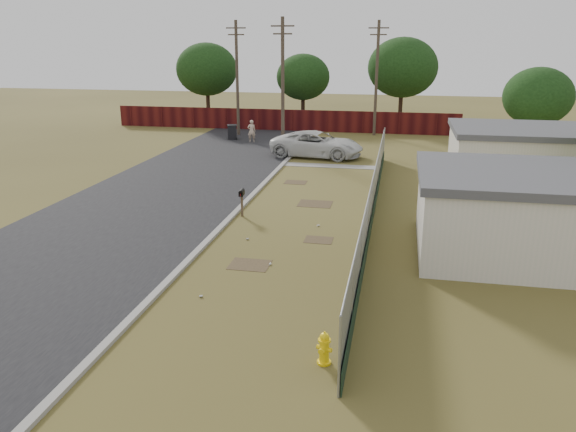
% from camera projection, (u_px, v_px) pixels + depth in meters
% --- Properties ---
extents(ground, '(120.00, 120.00, 0.00)m').
position_uv_depth(ground, '(298.00, 223.00, 24.17)').
color(ground, olive).
rests_on(ground, ground).
extents(street, '(15.10, 60.00, 0.12)m').
position_uv_depth(street, '(209.00, 173.00, 32.96)').
color(street, black).
rests_on(street, ground).
extents(chainlink_fence, '(0.10, 27.06, 2.02)m').
position_uv_depth(chainlink_fence, '(373.00, 202.00, 24.31)').
color(chainlink_fence, gray).
rests_on(chainlink_fence, ground).
extents(privacy_fence, '(30.00, 0.12, 1.80)m').
position_uv_depth(privacy_fence, '(282.00, 120.00, 48.40)').
color(privacy_fence, '#4D1210').
rests_on(privacy_fence, ground).
extents(utility_poles, '(12.60, 8.24, 9.00)m').
position_uv_depth(utility_poles, '(300.00, 78.00, 42.77)').
color(utility_poles, '#4C4133').
rests_on(utility_poles, ground).
extents(houses, '(9.30, 17.24, 3.10)m').
position_uv_depth(houses, '(526.00, 181.00, 24.82)').
color(houses, beige).
rests_on(houses, ground).
extents(horizon_trees, '(33.32, 31.94, 7.78)m').
position_uv_depth(horizon_trees, '(362.00, 78.00, 44.65)').
color(horizon_trees, '#332117').
rests_on(horizon_trees, ground).
extents(fire_hydrant, '(0.44, 0.44, 0.87)m').
position_uv_depth(fire_hydrant, '(324.00, 349.00, 13.55)').
color(fire_hydrant, yellow).
rests_on(fire_hydrant, ground).
extents(mailbox, '(0.22, 0.54, 1.25)m').
position_uv_depth(mailbox, '(242.00, 195.00, 24.75)').
color(mailbox, brown).
rests_on(mailbox, ground).
extents(pickup_truck, '(6.41, 3.55, 1.70)m').
position_uv_depth(pickup_truck, '(317.00, 144.00, 37.46)').
color(pickup_truck, silver).
rests_on(pickup_truck, ground).
extents(pedestrian, '(0.70, 0.54, 1.70)m').
position_uv_depth(pedestrian, '(252.00, 131.00, 42.87)').
color(pedestrian, beige).
rests_on(pedestrian, ground).
extents(trash_bin, '(0.95, 0.93, 1.15)m').
position_uv_depth(trash_bin, '(232.00, 132.00, 44.12)').
color(trash_bin, black).
rests_on(trash_bin, ground).
extents(scattered_litter, '(2.65, 7.59, 0.07)m').
position_uv_depth(scattered_litter, '(263.00, 253.00, 20.63)').
color(scattered_litter, silver).
rests_on(scattered_litter, ground).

